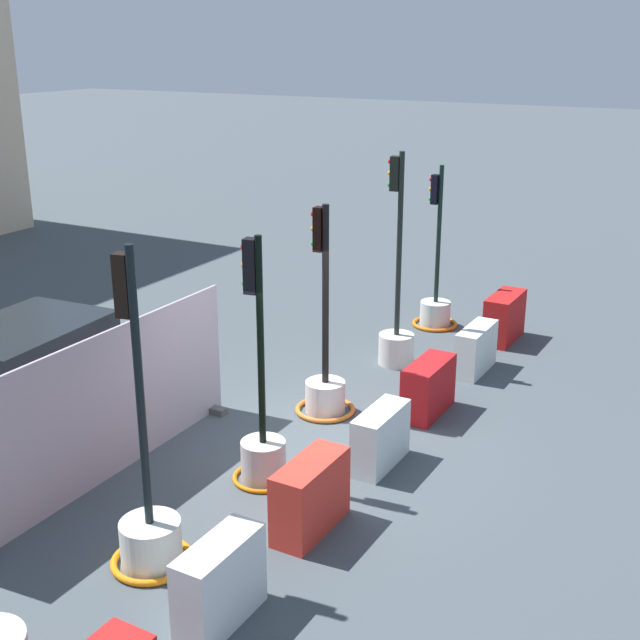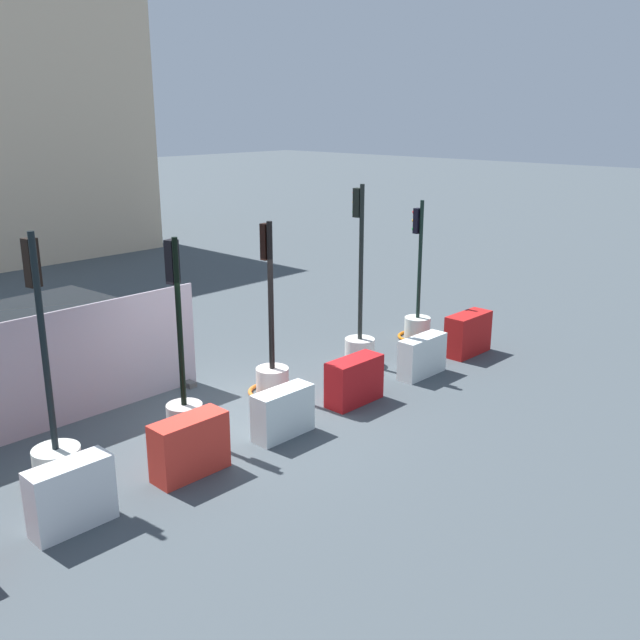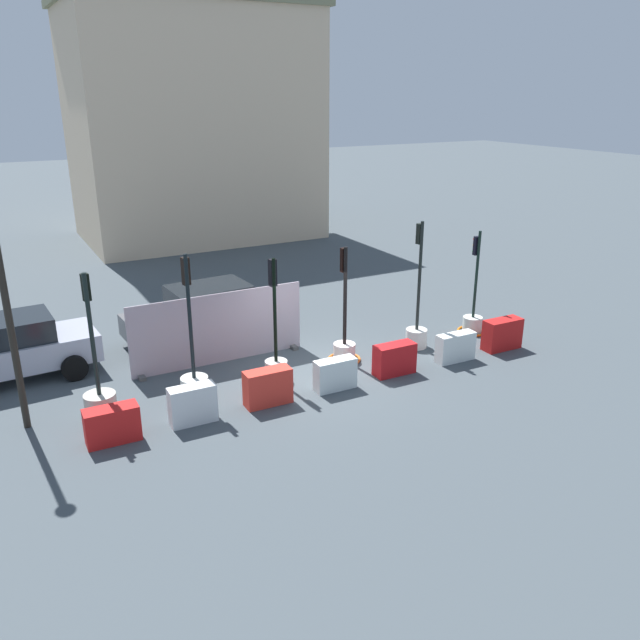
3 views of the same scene
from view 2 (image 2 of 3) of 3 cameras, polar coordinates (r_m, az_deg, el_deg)
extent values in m
plane|color=#434C51|center=(12.36, -6.60, -7.44)|extent=(120.00, 120.00, 0.00)
cylinder|color=silver|center=(10.70, -20.25, -10.84)|extent=(0.66, 0.66, 0.51)
cylinder|color=black|center=(10.05, -21.23, -1.86)|extent=(0.09, 0.09, 3.01)
cube|color=black|center=(9.91, -22.07, 4.27)|extent=(0.18, 0.18, 0.64)
sphere|color=red|center=(9.96, -22.34, 5.55)|extent=(0.10, 0.10, 0.10)
sphere|color=orange|center=(9.99, -22.21, 4.35)|extent=(0.10, 0.10, 0.10)
sphere|color=green|center=(10.04, -22.08, 3.16)|extent=(0.10, 0.10, 0.10)
torus|color=orange|center=(10.80, -20.14, -11.85)|extent=(0.89, 0.89, 0.08)
cylinder|color=#B6AFAA|center=(11.60, -10.75, -7.85)|extent=(0.57, 0.57, 0.53)
cylinder|color=black|center=(11.05, -11.18, -0.29)|extent=(0.09, 0.09, 2.66)
cube|color=black|center=(10.93, -11.74, 4.57)|extent=(0.19, 0.18, 0.67)
sphere|color=red|center=(10.97, -12.02, 5.79)|extent=(0.10, 0.10, 0.10)
sphere|color=orange|center=(11.01, -11.95, 4.65)|extent=(0.10, 0.10, 0.10)
sphere|color=green|center=(11.06, -11.88, 3.52)|extent=(0.10, 0.10, 0.10)
torus|color=orange|center=(11.69, -10.69, -8.90)|extent=(0.80, 0.80, 0.06)
cylinder|color=silver|center=(13.06, -3.82, -4.86)|extent=(0.60, 0.60, 0.49)
cylinder|color=black|center=(12.57, -3.96, 1.86)|extent=(0.10, 0.10, 2.67)
cube|color=black|center=(12.45, -4.38, 6.26)|extent=(0.16, 0.14, 0.64)
sphere|color=red|center=(12.48, -4.63, 7.26)|extent=(0.10, 0.10, 0.10)
sphere|color=orange|center=(12.51, -4.61, 6.31)|extent=(0.10, 0.10, 0.10)
sphere|color=green|center=(12.55, -4.59, 5.35)|extent=(0.10, 0.10, 0.10)
torus|color=orange|center=(13.13, -3.81, -5.70)|extent=(0.91, 0.91, 0.07)
cylinder|color=silver|center=(14.53, 3.19, -2.51)|extent=(0.61, 0.61, 0.53)
cylinder|color=black|center=(14.05, 3.30, 4.51)|extent=(0.09, 0.09, 3.10)
cube|color=black|center=(13.94, 3.04, 9.35)|extent=(0.16, 0.16, 0.56)
sphere|color=red|center=(13.98, 2.81, 10.15)|extent=(0.09, 0.09, 0.09)
sphere|color=orange|center=(14.01, 2.80, 9.39)|extent=(0.09, 0.09, 0.09)
sphere|color=green|center=(14.03, 2.79, 8.63)|extent=(0.09, 0.09, 0.09)
cylinder|color=silver|center=(16.30, 7.78, -0.62)|extent=(0.58, 0.58, 0.49)
cylinder|color=black|center=(15.91, 8.00, 4.76)|extent=(0.08, 0.08, 2.63)
cube|color=black|center=(15.82, 7.79, 7.86)|extent=(0.16, 0.14, 0.55)
sphere|color=red|center=(15.83, 7.57, 8.55)|extent=(0.09, 0.09, 0.09)
sphere|color=orange|center=(15.85, 7.54, 7.89)|extent=(0.09, 0.09, 0.09)
sphere|color=green|center=(15.88, 7.52, 7.24)|extent=(0.09, 0.09, 0.09)
torus|color=orange|center=(16.36, 7.76, -1.31)|extent=(0.88, 0.88, 0.07)
cube|color=silver|center=(9.50, -19.29, -13.13)|extent=(1.04, 0.41, 0.87)
cube|color=red|center=(10.34, -10.38, -9.92)|extent=(1.12, 0.46, 0.86)
cube|color=silver|center=(11.35, -2.98, -7.42)|extent=(1.05, 0.40, 0.78)
cube|color=red|center=(12.58, 2.76, -4.87)|extent=(1.10, 0.46, 0.82)
cube|color=silver|center=(13.99, 8.17, -2.87)|extent=(1.12, 0.39, 0.78)
cube|color=red|center=(15.38, 11.75, -1.09)|extent=(1.14, 0.48, 0.88)
cube|color=#5C5D61|center=(14.04, -21.77, -2.74)|extent=(4.58, 2.05, 0.61)
cube|color=black|center=(13.95, -21.30, -0.03)|extent=(2.33, 1.70, 0.68)
cylinder|color=black|center=(14.06, -14.84, -3.38)|extent=(0.70, 0.32, 0.69)
cylinder|color=black|center=(15.56, -18.95, -1.81)|extent=(0.70, 0.32, 0.69)
cube|color=#A194A0|center=(12.34, -19.00, -3.45)|extent=(4.79, 0.04, 1.94)
cube|color=#4C4C4C|center=(13.71, -10.72, -4.93)|extent=(0.16, 0.50, 0.10)
camera|label=1|loc=(3.95, -77.66, 9.86)|focal=47.15mm
camera|label=3|loc=(5.25, 136.02, 10.65)|focal=35.94mm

